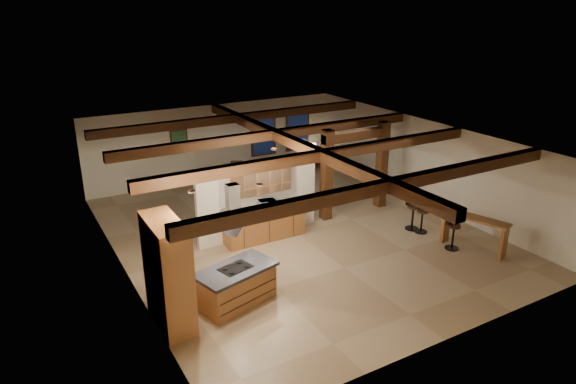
% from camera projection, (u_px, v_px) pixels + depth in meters
% --- Properties ---
extents(ground, '(12.00, 12.00, 0.00)m').
position_uv_depth(ground, '(296.00, 233.00, 15.40)').
color(ground, tan).
rests_on(ground, ground).
extents(room_walls, '(12.00, 12.00, 12.00)m').
position_uv_depth(room_walls, '(296.00, 177.00, 14.78)').
color(room_walls, white).
rests_on(room_walls, ground).
extents(ceiling_beams, '(10.00, 12.00, 0.28)m').
position_uv_depth(ceiling_beams, '(297.00, 144.00, 14.44)').
color(ceiling_beams, '#432610').
rests_on(ceiling_beams, room_walls).
extents(timber_posts, '(2.50, 0.30, 2.90)m').
position_uv_depth(timber_posts, '(356.00, 161.00, 16.37)').
color(timber_posts, '#432610').
rests_on(timber_posts, ground).
extents(partition_wall, '(3.80, 0.18, 2.20)m').
position_uv_depth(partition_wall, '(258.00, 200.00, 14.96)').
color(partition_wall, white).
rests_on(partition_wall, ground).
extents(pantry_cabinet, '(0.67, 1.60, 2.40)m').
position_uv_depth(pantry_cabinet, '(168.00, 274.00, 10.69)').
color(pantry_cabinet, '#9C5432').
rests_on(pantry_cabinet, ground).
extents(back_counter, '(2.50, 0.66, 0.94)m').
position_uv_depth(back_counter, '(265.00, 224.00, 14.86)').
color(back_counter, '#9C5432').
rests_on(back_counter, ground).
extents(upper_display_cabinet, '(1.80, 0.36, 0.95)m').
position_uv_depth(upper_display_cabinet, '(261.00, 177.00, 14.54)').
color(upper_display_cabinet, '#9C5432').
rests_on(upper_display_cabinet, partition_wall).
extents(range_hood, '(1.10, 1.10, 1.40)m').
position_uv_depth(range_hood, '(234.00, 232.00, 11.22)').
color(range_hood, silver).
rests_on(range_hood, room_walls).
extents(back_windows, '(2.70, 0.07, 1.70)m').
position_uv_depth(back_windows, '(281.00, 132.00, 21.01)').
color(back_windows, '#432610').
rests_on(back_windows, room_walls).
extents(framed_art, '(0.65, 0.05, 0.85)m').
position_uv_depth(framed_art, '(179.00, 141.00, 18.93)').
color(framed_art, '#432610').
rests_on(framed_art, room_walls).
extents(recessed_cans, '(3.16, 2.46, 0.03)m').
position_uv_depth(recessed_cans, '(245.00, 173.00, 11.65)').
color(recessed_cans, silver).
rests_on(recessed_cans, room_walls).
extents(kitchen_island, '(2.02, 1.41, 0.91)m').
position_uv_depth(kitchen_island, '(236.00, 285.00, 11.68)').
color(kitchen_island, '#9C5432').
rests_on(kitchen_island, ground).
extents(dining_table, '(2.01, 1.50, 0.63)m').
position_uv_depth(dining_table, '(258.00, 189.00, 18.13)').
color(dining_table, '#3B160E').
rests_on(dining_table, ground).
extents(sofa, '(2.37, 1.37, 0.65)m').
position_uv_depth(sofa, '(285.00, 165.00, 20.80)').
color(sofa, black).
rests_on(sofa, ground).
extents(microwave, '(0.53, 0.40, 0.26)m').
position_uv_depth(microwave, '(267.00, 204.00, 14.69)').
color(microwave, '#B4B4B9').
rests_on(microwave, back_counter).
extents(bar_counter, '(1.02, 1.89, 0.97)m').
position_uv_depth(bar_counter, '(474.00, 228.00, 14.18)').
color(bar_counter, '#9C5432').
rests_on(bar_counter, ground).
extents(side_table, '(0.66, 0.66, 0.62)m').
position_uv_depth(side_table, '(313.00, 158.00, 21.71)').
color(side_table, '#432610').
rests_on(side_table, ground).
extents(table_lamp, '(0.29, 0.29, 0.34)m').
position_uv_depth(table_lamp, '(314.00, 146.00, 21.51)').
color(table_lamp, black).
rests_on(table_lamp, side_table).
extents(bar_stool_a, '(0.39, 0.40, 1.10)m').
position_uv_depth(bar_stool_a, '(453.00, 230.00, 14.26)').
color(bar_stool_a, black).
rests_on(bar_stool_a, ground).
extents(bar_stool_b, '(0.38, 0.39, 1.08)m').
position_uv_depth(bar_stool_b, '(421.00, 215.00, 15.31)').
color(bar_stool_b, black).
rests_on(bar_stool_b, ground).
extents(bar_stool_c, '(0.41, 0.42, 1.17)m').
position_uv_depth(bar_stool_c, '(412.00, 211.00, 15.50)').
color(bar_stool_c, black).
rests_on(bar_stool_c, ground).
extents(dining_chairs, '(2.44, 2.44, 1.23)m').
position_uv_depth(dining_chairs, '(258.00, 181.00, 18.02)').
color(dining_chairs, '#432610').
rests_on(dining_chairs, ground).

